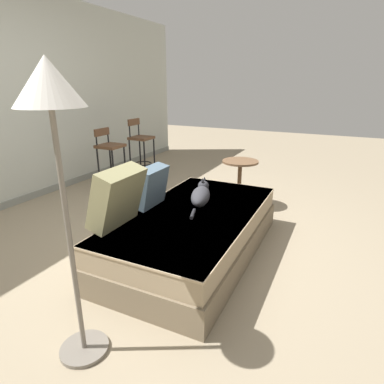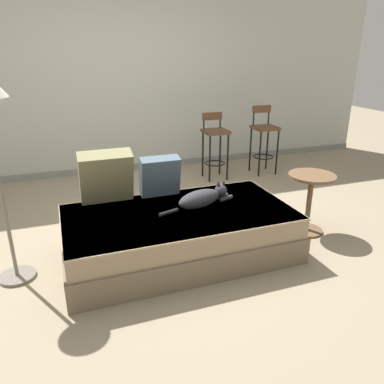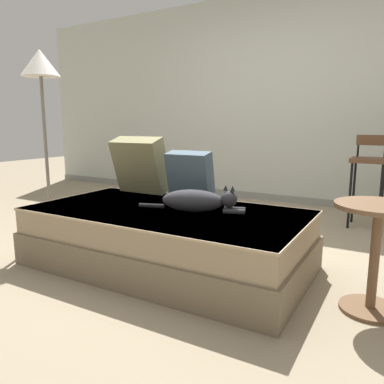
# 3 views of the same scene
# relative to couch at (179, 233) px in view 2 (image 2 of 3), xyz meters

# --- Properties ---
(ground_plane) EXTENTS (16.00, 16.00, 0.00)m
(ground_plane) POSITION_rel_couch_xyz_m (0.00, 0.40, -0.21)
(ground_plane) COLOR gray
(ground_plane) RESTS_ON ground
(wall_back_panel) EXTENTS (8.00, 0.10, 2.60)m
(wall_back_panel) POSITION_rel_couch_xyz_m (0.00, 2.65, 1.09)
(wall_back_panel) COLOR #B7BCB2
(wall_back_panel) RESTS_ON ground
(wall_baseboard_trim) EXTENTS (8.00, 0.02, 0.09)m
(wall_baseboard_trim) POSITION_rel_couch_xyz_m (0.00, 2.60, -0.16)
(wall_baseboard_trim) COLOR gray
(wall_baseboard_trim) RESTS_ON ground
(couch) EXTENTS (1.94, 1.05, 0.41)m
(couch) POSITION_rel_couch_xyz_m (0.00, 0.00, 0.00)
(couch) COLOR #766750
(couch) RESTS_ON ground
(throw_pillow_corner) EXTENTS (0.46, 0.29, 0.48)m
(throw_pillow_corner) POSITION_rel_couch_xyz_m (-0.53, 0.41, 0.44)
(throw_pillow_corner) COLOR #847F56
(throw_pillow_corner) RESTS_ON couch
(throw_pillow_middle) EXTENTS (0.36, 0.20, 0.38)m
(throw_pillow_middle) POSITION_rel_couch_xyz_m (-0.05, 0.41, 0.39)
(throw_pillow_middle) COLOR #4C6070
(throw_pillow_middle) RESTS_ON couch
(cat) EXTENTS (0.73, 0.30, 0.19)m
(cat) POSITION_rel_couch_xyz_m (0.22, 0.04, 0.28)
(cat) COLOR #333338
(cat) RESTS_ON couch
(bar_stool_near_window) EXTENTS (0.32, 0.32, 0.89)m
(bar_stool_near_window) POSITION_rel_couch_xyz_m (1.09, 1.84, 0.33)
(bar_stool_near_window) COLOR black
(bar_stool_near_window) RESTS_ON ground
(bar_stool_by_doorway) EXTENTS (0.32, 0.32, 0.95)m
(bar_stool_by_doorway) POSITION_rel_couch_xyz_m (1.85, 1.84, 0.33)
(bar_stool_by_doorway) COLOR black
(bar_stool_by_doorway) RESTS_ON ground
(side_table) EXTENTS (0.44, 0.44, 0.59)m
(side_table) POSITION_rel_couch_xyz_m (1.31, 0.01, 0.17)
(side_table) COLOR brown
(side_table) RESTS_ON ground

